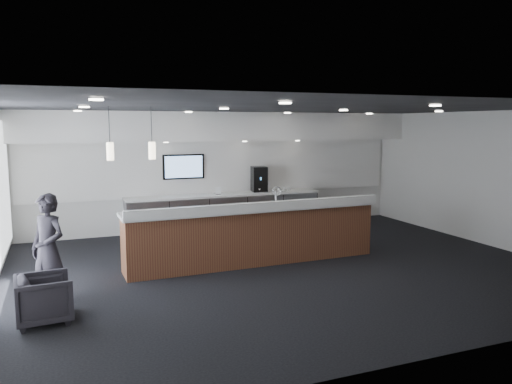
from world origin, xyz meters
name	(u,v)px	position (x,y,z in m)	size (l,w,h in m)	color
ground	(285,267)	(0.00, 0.00, 0.00)	(10.00, 10.00, 0.00)	black
ceiling	(287,108)	(0.00, 0.00, 3.00)	(10.00, 8.00, 0.02)	black
back_wall	(221,171)	(0.00, 4.00, 1.50)	(10.00, 0.02, 3.00)	silver
right_wall	(489,179)	(5.00, 0.00, 1.50)	(0.02, 8.00, 3.00)	silver
soffit_bulkhead	(226,126)	(0.00, 3.55, 2.65)	(10.00, 0.90, 0.70)	white
alcove_panel	(221,167)	(0.00, 3.97, 1.60)	(9.80, 0.06, 1.40)	white
back_credenza	(225,212)	(0.00, 3.64, 0.48)	(5.06, 0.66, 0.95)	gray
wall_tv	(184,167)	(-1.00, 3.91, 1.65)	(1.05, 0.08, 0.62)	black
pendant_left	(148,149)	(-2.40, 0.80, 2.25)	(0.12, 0.12, 0.30)	beige
pendant_right	(108,150)	(-3.10, 0.80, 2.25)	(0.12, 0.12, 0.30)	beige
ceiling_can_lights	(287,109)	(0.00, 0.00, 2.97)	(7.00, 5.00, 0.02)	white
service_counter	(254,234)	(-0.43, 0.54, 0.58)	(5.09, 0.94, 1.49)	#562A1C
coffee_machine	(259,179)	(0.97, 3.71, 1.28)	(0.43, 0.53, 0.66)	black
info_sign_left	(218,191)	(-0.20, 3.57, 1.05)	(0.14, 0.02, 0.19)	white
info_sign_right	(267,187)	(1.12, 3.52, 1.08)	(0.19, 0.02, 0.25)	white
armchair	(44,299)	(-4.19, -1.17, 0.33)	(0.71, 0.73, 0.66)	black
lounge_guest	(48,249)	(-4.12, -0.40, 0.84)	(0.61, 0.40, 1.68)	black
cup_0	(288,189)	(1.74, 3.56, 1.00)	(0.11, 0.11, 0.10)	white
cup_1	(283,189)	(1.60, 3.56, 1.00)	(0.11, 0.11, 0.10)	white
cup_2	(279,189)	(1.46, 3.56, 1.00)	(0.11, 0.11, 0.10)	white
cup_3	(274,190)	(1.32, 3.56, 1.00)	(0.11, 0.11, 0.10)	white
cup_4	(269,190)	(1.18, 3.56, 1.00)	(0.11, 0.11, 0.10)	white
cup_5	(264,190)	(1.04, 3.56, 1.00)	(0.11, 0.11, 0.10)	white
cup_6	(259,190)	(0.90, 3.56, 1.00)	(0.11, 0.11, 0.10)	white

